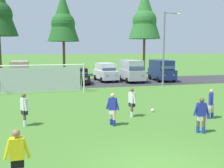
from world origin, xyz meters
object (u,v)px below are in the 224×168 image
object	(u,v)px
player_midfield_center	(24,110)
player_winger_right	(201,115)
player_striker_near	(132,102)
parked_car_slot_center	(106,72)
parked_car_slot_far_left	(20,72)
parked_car_slot_left	(49,77)
soccer_ball	(153,110)
player_defender_far	(113,109)
player_winger_left	(211,104)
soccer_goal	(42,78)
parked_car_slot_center_left	(79,76)
parked_car_slot_right	(161,70)
street_lamp	(165,48)
parked_car_slot_center_right	(131,70)
referee	(17,158)

from	to	relation	value
player_midfield_center	player_winger_right	distance (m)	8.49
player_striker_near	parked_car_slot_center	size ratio (longest dim) A/B	0.35
parked_car_slot_far_left	parked_car_slot_left	size ratio (longest dim) A/B	1.15
soccer_ball	player_defender_far	size ratio (longest dim) A/B	0.13
player_winger_left	player_striker_near	bearing A→B (deg)	160.30
soccer_ball	soccer_goal	distance (m)	11.58
parked_car_slot_left	player_defender_far	bearing A→B (deg)	-79.92
parked_car_slot_center_left	parked_car_slot_right	xyz separation A→B (m)	(10.05, 0.32, 0.47)
soccer_ball	player_winger_right	size ratio (longest dim) A/B	0.13
street_lamp	parked_car_slot_center_right	bearing A→B (deg)	121.42
referee	player_winger_left	distance (m)	10.81
soccer_ball	parked_car_slot_right	size ratio (longest dim) A/B	0.04
parked_car_slot_right	parked_car_slot_left	bearing A→B (deg)	-177.66
player_defender_far	street_lamp	size ratio (longest dim) A/B	0.21
parked_car_slot_left	street_lamp	size ratio (longest dim) A/B	0.55
soccer_goal	player_striker_near	size ratio (longest dim) A/B	4.54
parked_car_slot_right	street_lamp	bearing A→B (deg)	-110.29
player_winger_left	referee	bearing A→B (deg)	-152.25
parked_car_slot_center	street_lamp	bearing A→B (deg)	-44.59
soccer_ball	parked_car_slot_far_left	bearing A→B (deg)	119.62
player_midfield_center	parked_car_slot_far_left	xyz separation A→B (m)	(-1.68, 16.98, 0.52)
player_defender_far	parked_car_slot_left	xyz separation A→B (m)	(-2.92, 16.41, 0.05)
soccer_ball	parked_car_slot_center_left	size ratio (longest dim) A/B	0.05
player_winger_left	street_lamp	xyz separation A→B (m)	(3.47, 13.11, 3.13)
parked_car_slot_left	player_midfield_center	bearing A→B (deg)	-95.03
player_defender_far	street_lamp	world-z (taller)	street_lamp
parked_car_slot_far_left	soccer_ball	bearing A→B (deg)	-60.38
player_striker_near	parked_car_slot_center	xyz separation A→B (m)	(2.31, 16.82, 0.29)
parked_car_slot_far_left	referee	bearing A→B (deg)	-85.17
soccer_ball	street_lamp	bearing A→B (deg)	61.38
parked_car_slot_center_right	street_lamp	world-z (taller)	street_lamp
player_defender_far	parked_car_slot_left	size ratio (longest dim) A/B	0.39
player_winger_right	parked_car_slot_center_right	xyz separation A→B (m)	(3.02, 19.15, 0.52)
soccer_ball	parked_car_slot_far_left	distance (m)	18.28
soccer_ball	parked_car_slot_left	xyz separation A→B (m)	(-5.98, 14.27, 0.77)
parked_car_slot_center_left	parked_car_slot_far_left	bearing A→B (deg)	167.96
soccer_ball	player_midfield_center	world-z (taller)	player_midfield_center
soccer_goal	parked_car_slot_center_right	xyz separation A→B (m)	(10.21, 5.46, 0.05)
soccer_ball	parked_car_slot_center	bearing A→B (deg)	87.40
player_midfield_center	parked_car_slot_center_right	xyz separation A→B (m)	(10.90, 16.00, 0.52)
parked_car_slot_far_left	player_midfield_center	bearing A→B (deg)	-84.35
referee	player_midfield_center	xyz separation A→B (m)	(-0.27, 6.08, 0.00)
player_midfield_center	parked_car_slot_center_right	bearing A→B (deg)	55.72
soccer_goal	referee	size ratio (longest dim) A/B	4.54
soccer_goal	parked_car_slot_left	xyz separation A→B (m)	(0.66, 4.85, -0.42)
player_winger_left	parked_car_slot_left	world-z (taller)	parked_car_slot_left
soccer_ball	parked_car_slot_center_left	world-z (taller)	parked_car_slot_center_left
parked_car_slot_far_left	parked_car_slot_right	bearing A→B (deg)	-3.62
player_midfield_center	parked_car_slot_far_left	bearing A→B (deg)	95.65
parked_car_slot_center	player_winger_right	bearing A→B (deg)	-90.53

